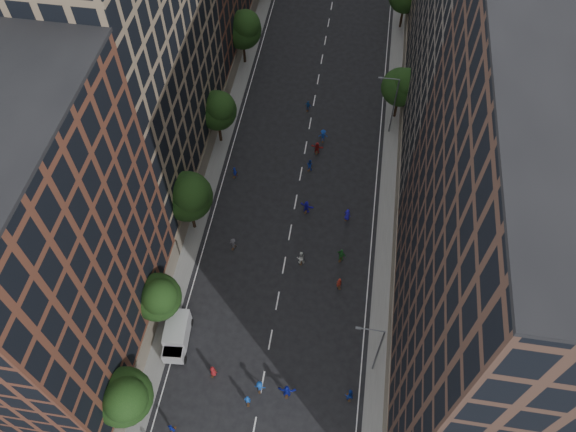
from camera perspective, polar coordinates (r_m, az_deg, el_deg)
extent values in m
plane|color=black|center=(73.58, 1.75, 6.67)|extent=(240.00, 240.00, 0.00)
cube|color=slate|center=(80.45, -6.18, 11.56)|extent=(4.00, 105.00, 0.15)
cube|color=slate|center=(78.84, 11.30, 9.59)|extent=(4.00, 105.00, 0.15)
cube|color=brown|center=(50.58, -24.57, -4.19)|extent=(14.00, 22.00, 30.00)
cube|color=#887359|center=(62.84, -16.61, 15.48)|extent=(14.00, 26.00, 34.00)
cube|color=#4B3328|center=(45.84, 22.09, -4.33)|extent=(14.00, 30.00, 36.00)
cube|color=#615950|center=(66.75, 19.75, 16.53)|extent=(14.00, 28.00, 33.00)
cylinder|color=black|center=(56.60, -15.48, -18.39)|extent=(0.36, 0.36, 3.96)
sphere|color=black|center=(53.28, -16.37, -17.21)|extent=(5.20, 5.20, 5.20)
sphere|color=black|center=(51.76, -16.20, -17.44)|extent=(3.90, 3.90, 3.90)
cylinder|color=black|center=(59.84, -12.54, -9.52)|extent=(0.36, 0.36, 3.70)
sphere|color=black|center=(56.91, -13.14, -8.02)|extent=(4.80, 4.80, 4.80)
sphere|color=black|center=(55.50, -12.92, -7.98)|extent=(3.60, 3.60, 3.60)
cylinder|color=black|center=(65.22, -9.69, -0.08)|extent=(0.36, 0.36, 4.22)
sphere|color=black|center=(62.18, -10.17, 1.97)|extent=(5.60, 5.60, 5.60)
sphere|color=black|center=(60.58, -9.86, 2.29)|extent=(4.20, 4.20, 4.20)
cylinder|color=black|center=(73.84, -6.95, 8.62)|extent=(0.36, 0.36, 3.87)
sphere|color=black|center=(71.38, -7.23, 10.59)|extent=(5.00, 5.00, 5.00)
sphere|color=black|center=(70.03, -6.93, 11.00)|extent=(3.75, 3.75, 3.75)
cylinder|color=black|center=(85.28, -4.48, 16.34)|extent=(0.36, 0.36, 4.05)
sphere|color=black|center=(83.07, -4.65, 18.33)|extent=(5.40, 5.40, 5.40)
sphere|color=black|center=(81.72, -4.30, 18.84)|extent=(4.05, 4.05, 4.05)
cylinder|color=black|center=(77.91, 10.94, 10.86)|extent=(0.36, 0.36, 3.74)
sphere|color=black|center=(75.66, 11.35, 12.72)|extent=(5.00, 5.00, 5.00)
sphere|color=black|center=(74.52, 11.98, 13.11)|extent=(3.75, 3.75, 3.75)
cylinder|color=black|center=(93.52, 11.49, 19.25)|extent=(0.36, 0.36, 3.96)
cylinder|color=#595B60|center=(54.53, 9.14, -13.44)|extent=(0.18, 0.18, 9.00)
cylinder|color=#595B60|center=(50.33, 8.44, -11.36)|extent=(2.40, 0.12, 0.12)
cube|color=#595B60|center=(50.30, 7.17, -11.24)|extent=(0.50, 0.22, 0.15)
cylinder|color=#595B60|center=(73.89, 10.70, 10.82)|extent=(0.18, 0.18, 9.00)
cylinder|color=#595B60|center=(70.85, 10.28, 13.58)|extent=(2.40, 0.12, 0.12)
cube|color=#595B60|center=(70.82, 9.37, 13.67)|extent=(0.50, 0.22, 0.15)
cube|color=#B9B9BB|center=(59.07, -11.18, -11.32)|extent=(2.50, 3.91, 2.28)
cube|color=#B9B9BB|center=(58.60, -11.52, -13.51)|extent=(2.21, 1.84, 1.45)
cube|color=black|center=(57.99, -11.63, -13.26)|extent=(1.98, 1.51, 0.10)
cylinder|color=black|center=(59.36, -12.47, -13.93)|extent=(0.33, 0.81, 0.79)
cylinder|color=black|center=(58.91, -10.45, -14.15)|extent=(0.33, 0.81, 0.79)
cylinder|color=black|center=(60.86, -11.73, -10.42)|extent=(0.33, 0.81, 0.79)
cylinder|color=black|center=(60.42, -9.79, -10.60)|extent=(0.33, 0.81, 0.79)
imported|color=#164DB4|center=(56.36, -4.14, -18.13)|extent=(0.68, 0.54, 1.64)
imported|color=navy|center=(56.57, 6.23, -17.59)|extent=(1.06, 0.93, 1.84)
imported|color=#1344A0|center=(56.66, -2.88, -16.93)|extent=(1.08, 0.63, 1.67)
imported|color=#12239A|center=(56.60, -11.74, -20.39)|extent=(0.96, 0.68, 1.51)
imported|color=#131E9E|center=(56.32, -0.12, -17.37)|extent=(1.82, 0.65, 1.94)
imported|color=maroon|center=(57.61, -7.63, -15.36)|extent=(0.89, 0.69, 1.61)
imported|color=#A0281A|center=(61.44, 5.20, -6.78)|extent=(0.70, 0.60, 1.63)
imported|color=white|center=(62.62, 1.30, -4.26)|extent=(1.07, 0.91, 1.93)
imported|color=#434247|center=(64.10, -5.57, -2.83)|extent=(1.14, 0.86, 1.57)
imported|color=#1F6726|center=(63.06, 5.44, -3.98)|extent=(1.24, 0.89, 1.95)
imported|color=#2017BB|center=(66.63, 1.89, 0.92)|extent=(1.77, 1.00, 1.82)
imported|color=#1D14A5|center=(66.40, 6.05, 0.13)|extent=(0.96, 0.82, 1.67)
imported|color=#13259B|center=(70.39, -5.43, 4.46)|extent=(0.69, 0.59, 1.60)
imported|color=navy|center=(70.86, 2.22, 5.21)|extent=(0.98, 0.88, 1.67)
imported|color=#13389A|center=(74.18, 3.58, 8.14)|extent=(1.29, 0.82, 1.89)
imported|color=navy|center=(78.30, 2.05, 11.11)|extent=(0.96, 0.62, 1.52)
imported|color=maroon|center=(72.75, 2.97, 6.91)|extent=(1.67, 0.69, 1.75)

